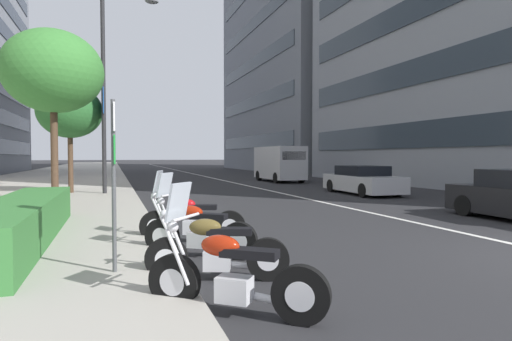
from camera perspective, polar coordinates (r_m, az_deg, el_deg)
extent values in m
cube|color=#A39E93|center=(34.98, -25.66, -1.02)|extent=(160.00, 10.08, 0.15)
cube|color=silver|center=(40.47, -8.05, -0.56)|extent=(110.00, 0.16, 0.01)
cylinder|color=black|center=(5.14, -11.09, -14.60)|extent=(0.49, 0.58, 0.64)
cylinder|color=silver|center=(5.14, -11.09, -14.60)|extent=(0.30, 0.33, 0.32)
cylinder|color=black|center=(4.61, 6.15, -16.56)|extent=(0.49, 0.58, 0.64)
cylinder|color=silver|center=(4.61, 6.15, -16.56)|extent=(0.30, 0.33, 0.32)
cube|color=silver|center=(4.83, -2.98, -15.87)|extent=(0.44, 0.46, 0.28)
cube|color=black|center=(4.66, -0.90, -11.24)|extent=(0.57, 0.64, 0.10)
ellipsoid|color=#991E0A|center=(4.77, -4.92, -10.19)|extent=(0.47, 0.51, 0.24)
cylinder|color=silver|center=(4.97, -10.71, -11.54)|extent=(0.23, 0.28, 0.64)
cylinder|color=silver|center=(5.09, -9.91, -11.22)|extent=(0.23, 0.28, 0.64)
cylinder|color=silver|center=(4.90, -9.52, -6.31)|extent=(0.50, 0.40, 0.04)
sphere|color=silver|center=(5.01, -11.34, -7.54)|extent=(0.14, 0.14, 0.14)
cube|color=#B2BCC6|center=(4.93, -10.56, -4.17)|extent=(0.42, 0.37, 0.44)
cylinder|color=silver|center=(4.90, 0.84, -16.99)|extent=(0.49, 0.60, 0.16)
cylinder|color=black|center=(6.26, -12.13, -11.70)|extent=(0.33, 0.62, 0.61)
cylinder|color=silver|center=(6.26, -12.13, -11.70)|extent=(0.23, 0.33, 0.31)
cylinder|color=black|center=(6.10, 1.65, -12.03)|extent=(0.33, 0.62, 0.61)
cylinder|color=silver|center=(6.10, 1.65, -12.03)|extent=(0.23, 0.33, 0.31)
cube|color=silver|center=(6.14, -5.34, -12.09)|extent=(0.38, 0.45, 0.28)
cube|color=black|center=(6.04, -3.63, -8.30)|extent=(0.43, 0.68, 0.10)
ellipsoid|color=brown|center=(6.07, -6.96, -7.68)|extent=(0.38, 0.51, 0.24)
cylinder|color=silver|center=(6.11, -11.57, -9.10)|extent=(0.15, 0.31, 0.64)
cylinder|color=silver|center=(6.25, -11.28, -8.86)|extent=(0.15, 0.31, 0.64)
cylinder|color=silver|center=(6.09, -10.71, -4.81)|extent=(0.58, 0.24, 0.04)
sphere|color=silver|center=(6.15, -12.36, -5.89)|extent=(0.14, 0.14, 0.14)
cylinder|color=silver|center=(6.28, -2.58, -12.78)|extent=(0.32, 0.67, 0.16)
cylinder|color=black|center=(7.86, -12.71, -8.76)|extent=(0.47, 0.60, 0.65)
cylinder|color=silver|center=(7.86, -12.71, -8.76)|extent=(0.29, 0.34, 0.33)
cylinder|color=black|center=(7.27, -2.34, -9.58)|extent=(0.47, 0.60, 0.65)
cylinder|color=silver|center=(7.27, -2.34, -9.58)|extent=(0.29, 0.34, 0.33)
cube|color=silver|center=(7.54, -7.73, -9.31)|extent=(0.43, 0.46, 0.28)
cube|color=black|center=(7.40, -6.47, -6.25)|extent=(0.55, 0.65, 0.10)
ellipsoid|color=#991E0A|center=(7.53, -8.94, -5.65)|extent=(0.46, 0.51, 0.24)
cylinder|color=silver|center=(7.71, -12.46, -6.66)|extent=(0.22, 0.28, 0.64)
cylinder|color=silver|center=(7.83, -11.96, -6.52)|extent=(0.22, 0.28, 0.64)
cylinder|color=silver|center=(7.68, -11.71, -3.27)|extent=(0.51, 0.37, 0.04)
sphere|color=silver|center=(7.77, -12.88, -4.10)|extent=(0.14, 0.14, 0.14)
cube|color=#B2BCC6|center=(7.71, -12.37, -1.91)|extent=(0.43, 0.35, 0.44)
cylinder|color=silver|center=(7.58, -5.33, -10.12)|extent=(0.47, 0.61, 0.16)
cylinder|color=black|center=(8.96, -13.57, -7.43)|extent=(0.33, 0.66, 0.66)
cylinder|color=silver|center=(8.96, -13.57, -7.43)|extent=(0.23, 0.35, 0.33)
cylinder|color=black|center=(8.73, -3.60, -7.63)|extent=(0.33, 0.66, 0.66)
cylinder|color=silver|center=(8.73, -3.60, -7.63)|extent=(0.23, 0.35, 0.33)
cube|color=silver|center=(8.81, -8.65, -7.66)|extent=(0.37, 0.44, 0.28)
cube|color=black|center=(8.73, -7.49, -4.99)|extent=(0.42, 0.68, 0.10)
ellipsoid|color=#AD1116|center=(8.77, -9.77, -4.57)|extent=(0.38, 0.51, 0.24)
cylinder|color=silver|center=(8.83, -13.18, -5.56)|extent=(0.14, 0.31, 0.64)
cylinder|color=silver|center=(8.96, -12.98, -5.44)|extent=(0.14, 0.31, 0.64)
cylinder|color=silver|center=(8.83, -12.60, -2.59)|extent=(0.58, 0.23, 0.04)
sphere|color=silver|center=(8.88, -13.73, -3.35)|extent=(0.14, 0.14, 0.14)
cube|color=#B2BCC6|center=(8.84, -13.24, -1.42)|extent=(0.46, 0.26, 0.44)
cylinder|color=silver|center=(8.93, -6.72, -8.27)|extent=(0.31, 0.68, 0.16)
cylinder|color=black|center=(13.96, 26.63, -4.29)|extent=(0.63, 0.24, 0.62)
cylinder|color=black|center=(15.10, 30.99, -3.91)|extent=(0.63, 0.24, 0.62)
cube|color=#B7B7BC|center=(20.27, 14.34, -1.68)|extent=(4.72, 2.07, 0.73)
cube|color=black|center=(20.28, 14.28, -0.01)|extent=(2.35, 1.81, 0.45)
cylinder|color=black|center=(21.22, 10.25, -2.04)|extent=(0.63, 0.25, 0.62)
cylinder|color=black|center=(22.03, 14.20, -1.92)|extent=(0.63, 0.25, 0.62)
cylinder|color=black|center=(18.54, 14.50, -2.65)|extent=(0.63, 0.25, 0.62)
cylinder|color=black|center=(19.46, 18.78, -2.47)|extent=(0.63, 0.25, 0.62)
cube|color=#B7B7BC|center=(29.19, 3.19, 1.08)|extent=(5.02, 2.03, 2.22)
cube|color=black|center=(26.92, 5.23, 2.04)|extent=(0.06, 1.66, 0.56)
cylinder|color=black|center=(30.48, 0.40, -0.70)|extent=(0.72, 0.27, 0.72)
cylinder|color=black|center=(31.13, 3.48, -0.65)|extent=(0.72, 0.27, 0.72)
cylinder|color=black|center=(27.31, 2.84, -1.01)|extent=(0.72, 0.27, 0.72)
cylinder|color=black|center=(28.04, 6.20, -0.95)|extent=(0.72, 0.27, 0.72)
cylinder|color=#47494C|center=(6.19, -18.86, -2.03)|extent=(0.06, 0.06, 2.43)
cube|color=silver|center=(6.20, -18.82, 6.90)|extent=(0.32, 0.02, 0.40)
cube|color=#1E8C33|center=(6.17, -18.78, 2.73)|extent=(0.32, 0.02, 0.40)
cylinder|color=#232326|center=(19.70, -20.13, 9.90)|extent=(0.18, 0.18, 8.78)
ellipsoid|color=slate|center=(20.78, -14.05, 21.51)|extent=(0.44, 0.60, 0.20)
cube|color=#194C99|center=(19.30, -20.13, 8.99)|extent=(0.56, 0.03, 1.10)
cube|color=#194C99|center=(20.00, -20.09, 8.74)|extent=(0.56, 0.03, 1.10)
cube|color=#337033|center=(9.18, -29.40, -6.00)|extent=(6.94, 1.10, 0.80)
cylinder|color=#473323|center=(14.73, -25.83, 1.58)|extent=(0.22, 0.22, 3.16)
ellipsoid|color=#387A33|center=(14.97, -25.99, 12.08)|extent=(3.06, 3.06, 2.60)
cylinder|color=#473323|center=(20.39, -24.01, 0.85)|extent=(0.22, 0.22, 2.59)
ellipsoid|color=#265B28|center=(20.49, -24.10, 7.41)|extent=(2.80, 2.80, 2.38)
cube|color=#2D3842|center=(25.08, 21.74, 4.62)|extent=(24.49, 0.08, 1.50)
cube|color=#2D3842|center=(25.50, 21.84, 12.70)|extent=(24.49, 0.08, 1.50)
cube|color=#2D3842|center=(26.41, 21.95, 20.36)|extent=(24.49, 0.08, 1.50)
cube|color=slate|center=(59.33, 9.81, 22.02)|extent=(27.85, 20.73, 44.30)
cube|color=#2D3842|center=(51.58, -0.52, 3.93)|extent=(25.07, 0.08, 1.50)
cube|color=#2D3842|center=(51.96, -0.53, 9.19)|extent=(25.07, 0.08, 1.50)
cube|color=#2D3842|center=(52.77, -0.53, 14.32)|extent=(25.07, 0.08, 1.50)
cube|color=#2D3842|center=(53.99, -0.53, 19.27)|extent=(25.07, 0.08, 1.50)
cube|color=#232D3D|center=(49.03, -30.89, 2.78)|extent=(24.17, 0.08, 1.50)
cube|color=#232D3D|center=(49.17, -30.95, 6.17)|extent=(24.17, 0.08, 1.50)
cube|color=#232D3D|center=(49.49, -31.01, 9.54)|extent=(24.17, 0.08, 1.50)
cube|color=#232D3D|center=(49.97, -31.07, 12.85)|extent=(24.17, 0.08, 1.50)
cube|color=#232D3D|center=(50.61, -31.13, 16.09)|extent=(24.17, 0.08, 1.50)
cube|color=#232D3D|center=(51.41, -31.19, 19.23)|extent=(24.17, 0.08, 1.50)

